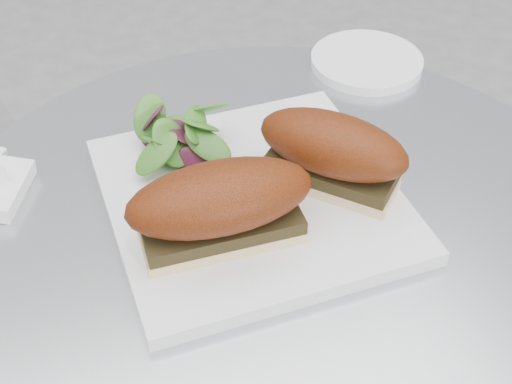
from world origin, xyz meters
TOP-DOWN VIEW (x-y plane):
  - table at (0.00, 0.00)m, footprint 0.70×0.70m
  - plate at (-0.01, 0.05)m, footprint 0.28×0.28m
  - sandwich_left at (-0.06, -0.00)m, footprint 0.17×0.09m
  - sandwich_right at (0.07, 0.03)m, footprint 0.15×0.16m
  - salad at (-0.06, 0.12)m, footprint 0.11×0.11m
  - saucer at (0.22, 0.24)m, footprint 0.14×0.14m

SIDE VIEW (x-z plane):
  - table at x=0.00m, z-range 0.12..0.85m
  - saucer at x=0.22m, z-range 0.73..0.74m
  - plate at x=-0.01m, z-range 0.73..0.75m
  - salad at x=-0.06m, z-range 0.75..0.80m
  - sandwich_right at x=0.07m, z-range 0.75..0.83m
  - sandwich_left at x=-0.06m, z-range 0.75..0.83m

